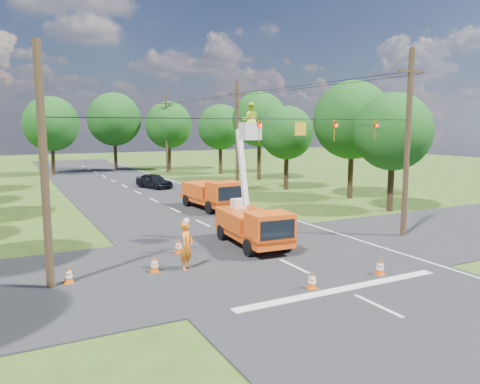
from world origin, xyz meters
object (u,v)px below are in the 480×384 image
traffic_cone_4 (155,264)px  traffic_cone_8 (179,246)px  pole_right_near (408,143)px  pole_right_mid (237,135)px  traffic_cone_1 (380,267)px  traffic_cone_3 (230,216)px  traffic_cone_0 (312,280)px  tree_right_e (220,127)px  second_truck (212,194)px  tree_right_d (259,119)px  traffic_cone_5 (68,275)px  tree_far_a (51,124)px  tree_right_c (287,133)px  distant_car (154,181)px  tree_far_b (114,119)px  traffic_cone_7 (219,199)px  ground_worker (187,246)px  tree_right_b (352,120)px  tree_right_a (393,132)px  tree_far_c (169,125)px  pole_right_far (167,133)px  traffic_cone_2 (239,220)px  bucket_truck (253,216)px  pole_left (44,168)px

traffic_cone_4 → traffic_cone_8: (1.88, 2.30, 0.00)m
pole_right_near → pole_right_mid: bearing=90.0°
traffic_cone_1 → traffic_cone_3: (-0.75, 12.23, 0.00)m
traffic_cone_4 → traffic_cone_3: bearing=46.8°
traffic_cone_0 → tree_right_e: (14.73, 39.58, 5.45)m
traffic_cone_0 → pole_right_mid: 26.75m
second_truck → tree_right_d: 19.91m
traffic_cone_5 → tree_far_a: tree_far_a is taller
traffic_cone_1 → tree_right_c: 26.32m
distant_car → tree_right_e: bearing=20.2°
traffic_cone_1 → traffic_cone_3: bearing=93.5°
traffic_cone_4 → tree_far_b: size_ratio=0.07×
traffic_cone_7 → traffic_cone_8: same height
ground_worker → tree_right_b: 23.39m
distant_car → pole_right_near: (6.24, -25.43, 4.39)m
tree_right_a → tree_far_c: size_ratio=0.90×
second_truck → traffic_cone_7: bearing=50.6°
traffic_cone_7 → tree_right_a: size_ratio=0.09×
tree_far_c → pole_right_mid: bearing=-92.6°
traffic_cone_3 → tree_far_a: (-6.72, 35.29, 5.83)m
tree_right_a → tree_right_d: tree_right_d is taller
ground_worker → pole_right_far: pole_right_far is taller
traffic_cone_4 → tree_far_a: (0.52, 43.01, 5.83)m
tree_right_e → tree_far_a: (-18.80, 8.00, 0.38)m
pole_right_mid → tree_right_e: (5.30, 15.00, 0.70)m
second_truck → tree_right_c: 13.25m
traffic_cone_2 → traffic_cone_7: size_ratio=1.00×
traffic_cone_5 → tree_right_a: bearing=14.5°
second_truck → traffic_cone_1: (-0.08, -16.84, -0.78)m
traffic_cone_2 → tree_right_a: tree_right_a is taller
tree_far_c → second_truck: bearing=-103.2°
traffic_cone_3 → traffic_cone_1: bearing=-86.5°
bucket_truck → traffic_cone_1: (2.36, -6.31, -1.18)m
pole_right_mid → traffic_cone_8: bearing=-124.4°
pole_right_far → tree_far_a: 13.87m
traffic_cone_0 → tree_right_a: bearing=36.2°
traffic_cone_5 → tree_far_c: bearing=66.3°
traffic_cone_5 → traffic_cone_8: 5.61m
traffic_cone_2 → pole_right_near: pole_right_near is taller
pole_left → tree_far_a: 43.27m
traffic_cone_2 → pole_left: size_ratio=0.08×
tree_right_a → traffic_cone_3: bearing=171.7°
second_truck → traffic_cone_8: 11.81m
tree_right_c → tree_right_d: size_ratio=0.81×
traffic_cone_2 → tree_right_a: (11.79, -0.45, 5.20)m
ground_worker → distant_car: (6.45, 25.67, -0.31)m
traffic_cone_8 → tree_far_a: (-1.36, 40.70, 5.83)m
traffic_cone_8 → traffic_cone_1: bearing=-48.1°
pole_left → tree_far_c: tree_far_c is taller
traffic_cone_8 → pole_right_far: size_ratio=0.07×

